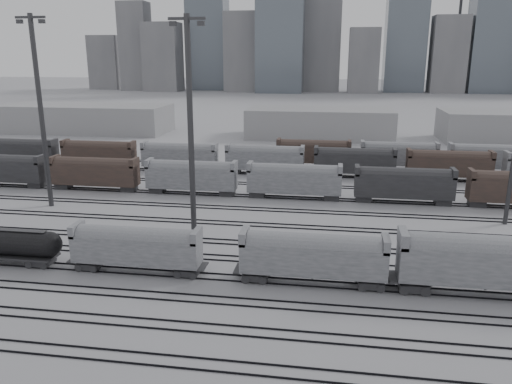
# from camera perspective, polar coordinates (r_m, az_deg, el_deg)

# --- Properties ---
(ground) EXTENTS (900.00, 900.00, 0.00)m
(ground) POSITION_cam_1_polar(r_m,az_deg,el_deg) (52.50, -7.47, -9.92)
(ground) COLOR #B9B9BE
(ground) RESTS_ON ground
(tracks) EXTENTS (220.00, 71.50, 0.16)m
(tracks) POSITION_cam_1_polar(r_m,az_deg,el_deg) (68.18, -3.39, -3.69)
(tracks) COLOR black
(tracks) RESTS_ON ground
(hopper_car_a) EXTENTS (13.77, 2.73, 4.92)m
(hopper_car_a) POSITION_cam_1_polar(r_m,az_deg,el_deg) (54.11, -13.52, -5.94)
(hopper_car_a) COLOR #232326
(hopper_car_a) RESTS_ON ground
(hopper_car_b) EXTENTS (14.59, 2.90, 5.22)m
(hopper_car_b) POSITION_cam_1_polar(r_m,az_deg,el_deg) (50.23, 6.54, -7.08)
(hopper_car_b) COLOR #232326
(hopper_car_b) RESTS_ON ground
(hopper_car_c) EXTENTS (16.69, 3.32, 5.97)m
(hopper_car_c) POSITION_cam_1_polar(r_m,az_deg,el_deg) (52.22, 25.07, -7.06)
(hopper_car_c) COLOR #232326
(hopper_car_c) RESTS_ON ground
(light_mast_b) EXTENTS (4.47, 0.72, 27.97)m
(light_mast_b) POSITION_cam_1_polar(r_m,az_deg,el_deg) (80.03, -23.41, 8.77)
(light_mast_b) COLOR #343436
(light_mast_b) RESTS_ON ground
(light_mast_c) EXTENTS (4.29, 0.69, 26.78)m
(light_mast_c) POSITION_cam_1_polar(r_m,az_deg,el_deg) (59.50, -7.50, 7.41)
(light_mast_c) COLOR #343436
(light_mast_c) RESTS_ON ground
(bg_string_near) EXTENTS (151.00, 3.00, 5.60)m
(bg_string_near) POSITION_cam_1_polar(r_m,az_deg,el_deg) (80.07, 4.39, 1.23)
(bg_string_near) COLOR gray
(bg_string_near) RESTS_ON ground
(bg_string_mid) EXTENTS (151.00, 3.00, 5.60)m
(bg_string_mid) POSITION_cam_1_polar(r_m,az_deg,el_deg) (95.53, 11.17, 3.30)
(bg_string_mid) COLOR #232326
(bg_string_mid) RESTS_ON ground
(bg_string_far) EXTENTS (66.00, 3.00, 5.60)m
(bg_string_far) POSITION_cam_1_polar(r_m,az_deg,el_deg) (105.52, 20.58, 3.74)
(bg_string_far) COLOR #45332C
(bg_string_far) RESTS_ON ground
(warehouse_left) EXTENTS (50.00, 18.00, 8.00)m
(warehouse_left) POSITION_cam_1_polar(r_m,az_deg,el_deg) (159.75, -18.93, 7.98)
(warehouse_left) COLOR gray
(warehouse_left) RESTS_ON ground
(warehouse_mid) EXTENTS (40.00, 18.00, 8.00)m
(warehouse_mid) POSITION_cam_1_polar(r_m,az_deg,el_deg) (141.67, 7.31, 7.83)
(warehouse_mid) COLOR gray
(warehouse_mid) RESTS_ON ground
(warehouse_right) EXTENTS (35.00, 18.00, 8.00)m
(warehouse_right) POSITION_cam_1_polar(r_m,az_deg,el_deg) (148.93, 27.04, 6.65)
(warehouse_right) COLOR gray
(warehouse_right) RESTS_ON ground
(skyline) EXTENTS (316.00, 22.40, 95.00)m
(skyline) POSITION_cam_1_polar(r_m,az_deg,el_deg) (325.68, 8.75, 17.40)
(skyline) COLOR gray
(skyline) RESTS_ON ground
(crane_left) EXTENTS (42.00, 1.80, 100.00)m
(crane_left) POSITION_cam_1_polar(r_m,az_deg,el_deg) (354.75, 2.08, 21.05)
(crane_left) COLOR #343436
(crane_left) RESTS_ON ground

